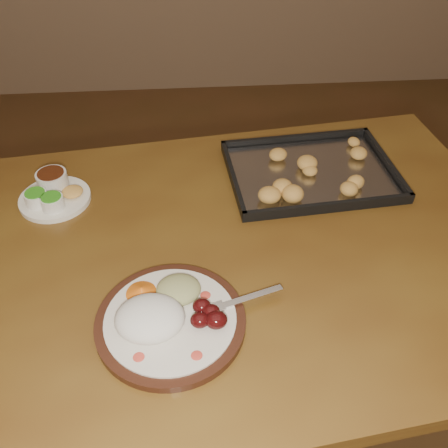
{
  "coord_description": "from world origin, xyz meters",
  "views": [
    {
      "loc": [
        -0.03,
        -1.0,
        1.51
      ],
      "look_at": [
        0.03,
        -0.18,
        0.77
      ],
      "focal_mm": 40.0,
      "sensor_mm": 36.0,
      "label": 1
    }
  ],
  "objects": [
    {
      "name": "ground",
      "position": [
        0.0,
        0.0,
        0.0
      ],
      "size": [
        4.0,
        4.0,
        0.0
      ],
      "primitive_type": "plane",
      "color": "brown",
      "rests_on": "ground"
    },
    {
      "name": "dining_table",
      "position": [
        -0.05,
        -0.25,
        0.65
      ],
      "size": [
        1.6,
        1.08,
        0.75
      ],
      "rotation": [
        0.0,
        0.0,
        0.12
      ],
      "color": "brown",
      "rests_on": "ground"
    },
    {
      "name": "condiment_saucer",
      "position": [
        -0.37,
        -0.04,
        0.77
      ],
      "size": [
        0.17,
        0.17,
        0.06
      ],
      "rotation": [
        0.0,
        0.0,
        -0.1
      ],
      "color": "white",
      "rests_on": "dining_table"
    },
    {
      "name": "dinner_plate",
      "position": [
        -0.1,
        -0.43,
        0.77
      ],
      "size": [
        0.36,
        0.28,
        0.06
      ],
      "rotation": [
        0.0,
        0.0,
        0.11
      ],
      "color": "#32170E",
      "rests_on": "dining_table"
    },
    {
      "name": "baking_tray",
      "position": [
        0.26,
        0.01,
        0.76
      ],
      "size": [
        0.44,
        0.34,
        0.04
      ],
      "rotation": [
        0.0,
        0.0,
        0.09
      ],
      "color": "black",
      "rests_on": "dining_table"
    }
  ]
}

